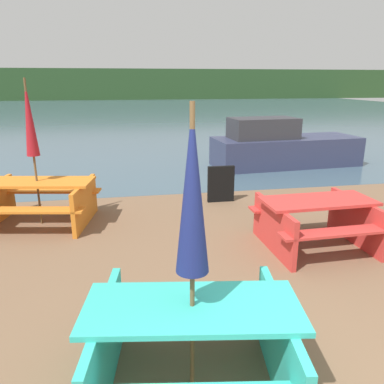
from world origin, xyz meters
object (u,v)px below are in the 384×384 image
(picnic_table_orange, at_px, (39,198))
(signboard, at_px, (221,184))
(boat, at_px, (282,147))
(umbrella_crimson, at_px, (29,120))
(picnic_table_red, at_px, (316,218))
(umbrella_navy, at_px, (192,194))
(picnic_table_teal, at_px, (192,340))

(picnic_table_orange, height_order, signboard, picnic_table_orange)
(boat, distance_m, signboard, 4.03)
(umbrella_crimson, bearing_deg, signboard, 11.04)
(picnic_table_red, xyz_separation_m, picnic_table_orange, (-4.26, 1.73, 0.02))
(picnic_table_orange, relative_size, umbrella_navy, 0.90)
(umbrella_navy, height_order, boat, umbrella_navy)
(picnic_table_teal, relative_size, umbrella_crimson, 0.75)
(picnic_table_red, distance_m, picnic_table_orange, 4.59)
(picnic_table_red, xyz_separation_m, umbrella_navy, (-2.29, -2.36, 1.20))
(picnic_table_teal, bearing_deg, picnic_table_orange, 115.68)
(umbrella_navy, bearing_deg, umbrella_crimson, 115.68)
(picnic_table_red, relative_size, signboard, 2.23)
(picnic_table_orange, distance_m, signboard, 3.47)
(umbrella_navy, xyz_separation_m, umbrella_crimson, (-1.96, 4.08, 0.15))
(umbrella_navy, distance_m, signboard, 5.13)
(umbrella_navy, height_order, signboard, umbrella_navy)
(picnic_table_orange, xyz_separation_m, signboard, (3.41, 0.66, -0.09))
(picnic_table_orange, bearing_deg, picnic_table_teal, -64.32)
(picnic_table_orange, xyz_separation_m, umbrella_navy, (1.96, -4.08, 1.18))
(boat, relative_size, signboard, 5.83)
(signboard, bearing_deg, boat, 49.44)
(picnic_table_teal, distance_m, picnic_table_orange, 4.53)
(picnic_table_teal, height_order, umbrella_crimson, umbrella_crimson)
(umbrella_crimson, distance_m, signboard, 3.75)
(picnic_table_teal, relative_size, picnic_table_red, 1.11)
(picnic_table_red, relative_size, umbrella_navy, 0.73)
(picnic_table_red, distance_m, umbrella_navy, 3.50)
(umbrella_crimson, bearing_deg, picnic_table_teal, -64.32)
(picnic_table_red, height_order, umbrella_crimson, umbrella_crimson)
(picnic_table_teal, bearing_deg, umbrella_crimson, 115.68)
(picnic_table_teal, xyz_separation_m, picnic_table_orange, (-1.96, 4.08, 0.01))
(signboard, bearing_deg, picnic_table_orange, -168.96)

